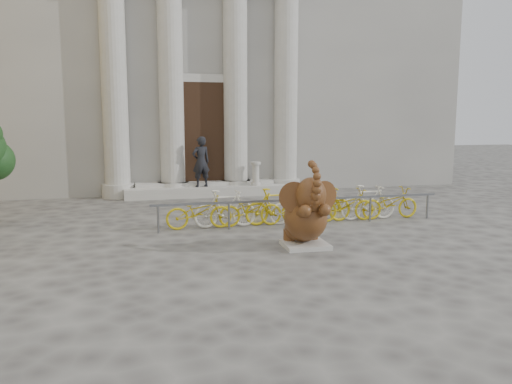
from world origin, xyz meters
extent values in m
plane|color=#474442|center=(0.00, 0.00, 0.00)|extent=(80.00, 80.00, 0.00)
cube|color=gray|center=(0.00, 15.00, 6.00)|extent=(22.00, 10.00, 12.00)
cube|color=black|center=(0.00, 9.92, 2.30)|extent=(2.40, 0.16, 4.00)
cylinder|color=#A8A59E|center=(-3.20, 9.80, 4.00)|extent=(0.90, 0.90, 8.00)
cylinder|color=#A8A59E|center=(-1.20, 9.80, 4.00)|extent=(0.90, 0.90, 8.00)
cylinder|color=#A8A59E|center=(1.20, 9.80, 4.00)|extent=(0.90, 0.90, 8.00)
cylinder|color=#A8A59E|center=(3.20, 9.80, 4.00)|extent=(0.90, 0.90, 8.00)
cube|color=#A8A59E|center=(0.00, 9.40, 0.18)|extent=(6.00, 1.20, 0.36)
cube|color=#A8A59E|center=(0.95, 1.25, 0.05)|extent=(1.01, 0.91, 0.10)
ellipsoid|color=black|center=(0.96, 1.47, 0.39)|extent=(0.85, 0.81, 0.63)
ellipsoid|color=black|center=(0.95, 1.27, 0.66)|extent=(0.98, 1.21, 1.02)
cylinder|color=black|center=(0.70, 1.61, 0.22)|extent=(0.30, 0.30, 0.25)
cylinder|color=black|center=(1.22, 1.59, 0.22)|extent=(0.30, 0.30, 0.25)
cylinder|color=black|center=(0.72, 0.89, 0.86)|extent=(0.26, 0.59, 0.39)
cylinder|color=black|center=(1.15, 0.88, 0.86)|extent=(0.26, 0.59, 0.39)
ellipsoid|color=black|center=(0.93, 0.92, 1.21)|extent=(0.69, 0.65, 0.78)
cylinder|color=black|center=(0.61, 1.05, 1.17)|extent=(0.64, 0.27, 0.66)
cylinder|color=black|center=(1.27, 1.03, 1.17)|extent=(0.65, 0.23, 0.66)
cone|color=beige|center=(0.81, 0.73, 1.05)|extent=(0.12, 0.23, 0.10)
cone|color=beige|center=(1.04, 0.72, 1.05)|extent=(0.13, 0.23, 0.10)
cube|color=slate|center=(1.66, 3.48, 0.70)|extent=(8.00, 0.06, 0.06)
cylinder|color=slate|center=(-2.14, 3.48, 0.35)|extent=(0.06, 0.06, 0.70)
cylinder|color=slate|center=(-0.34, 3.48, 0.35)|extent=(0.06, 0.06, 0.70)
cylinder|color=slate|center=(1.66, 3.48, 0.35)|extent=(0.06, 0.06, 0.70)
cylinder|color=slate|center=(3.66, 3.48, 0.35)|extent=(0.06, 0.06, 0.70)
cylinder|color=slate|center=(5.46, 3.48, 0.35)|extent=(0.06, 0.06, 0.70)
imported|color=gold|center=(-1.08, 3.73, 0.50)|extent=(1.70, 0.50, 1.00)
imported|color=beige|center=(-0.39, 3.73, 0.50)|extent=(1.66, 0.47, 1.00)
imported|color=gold|center=(0.29, 3.73, 0.50)|extent=(1.70, 0.50, 1.00)
imported|color=gold|center=(0.98, 3.73, 0.50)|extent=(1.66, 0.47, 1.00)
imported|color=beige|center=(1.66, 3.73, 0.50)|extent=(1.70, 0.50, 1.00)
imported|color=gold|center=(2.35, 3.73, 0.50)|extent=(1.66, 0.47, 1.00)
imported|color=gold|center=(3.03, 3.73, 0.50)|extent=(1.70, 0.50, 1.00)
imported|color=beige|center=(3.72, 3.73, 0.50)|extent=(1.66, 0.47, 1.00)
imported|color=gold|center=(4.40, 3.73, 0.50)|extent=(1.70, 0.50, 1.00)
imported|color=black|center=(-0.23, 9.21, 1.29)|extent=(0.76, 0.60, 1.85)
cylinder|color=#A8A59E|center=(1.82, 9.10, 0.41)|extent=(0.36, 0.36, 0.11)
cylinder|color=#A8A59E|center=(1.82, 9.10, 0.77)|extent=(0.25, 0.25, 0.82)
cylinder|color=#A8A59E|center=(1.82, 9.10, 1.20)|extent=(0.36, 0.36, 0.09)
camera|label=1|loc=(-2.81, -8.95, 2.80)|focal=35.00mm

